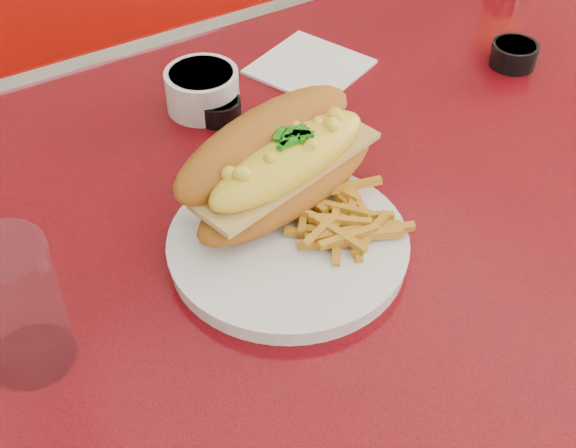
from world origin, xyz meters
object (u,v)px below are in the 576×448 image
booth_bench_far (163,136)px  gravy_ramekin (202,89)px  mac_hoagie (280,162)px  fork (325,215)px  sauce_cup_right (514,53)px  water_tumbler (17,307)px  diner_table (399,260)px  dinner_plate (288,246)px  sauce_cup_left (219,108)px

booth_bench_far → gravy_ramekin: booth_bench_far is taller
mac_hoagie → gravy_ramekin: size_ratio=2.46×
booth_bench_far → fork: 1.00m
fork → sauce_cup_right: size_ratio=1.63×
mac_hoagie → water_tumbler: size_ratio=1.96×
diner_table → mac_hoagie: size_ratio=4.64×
dinner_plate → fork: 0.05m
sauce_cup_left → sauce_cup_right: bearing=-13.5°
booth_bench_far → dinner_plate: 1.01m
booth_bench_far → sauce_cup_left: 0.81m
diner_table → fork: (-0.15, -0.04, 0.18)m
sauce_cup_right → dinner_plate: bearing=-161.3°
diner_table → dinner_plate: size_ratio=4.12×
diner_table → gravy_ramekin: gravy_ramekin is taller
mac_hoagie → sauce_cup_right: mac_hoagie is taller
mac_hoagie → water_tumbler: (-0.29, -0.06, 0.00)m
mac_hoagie → sauce_cup_left: 0.19m
booth_bench_far → mac_hoagie: (-0.17, -0.80, 0.55)m
mac_hoagie → fork: size_ratio=2.17×
gravy_ramekin → sauce_cup_right: 0.42m
booth_bench_far → water_tumbler: bearing=-118.4°
gravy_ramekin → sauce_cup_right: (0.40, -0.13, -0.01)m
fork → water_tumbler: water_tumbler is taller
mac_hoagie → gravy_ramekin: bearing=71.9°
dinner_plate → sauce_cup_right: bearing=18.7°
diner_table → fork: fork is taller
gravy_ramekin → water_tumbler: 0.41m
booth_bench_far → fork: booth_bench_far is taller
dinner_plate → sauce_cup_left: sauce_cup_left is taller
fork → sauce_cup_left: 0.23m
booth_bench_far → dinner_plate: booth_bench_far is taller
dinner_plate → mac_hoagie: 0.09m
booth_bench_far → water_tumbler: water_tumbler is taller
diner_table → sauce_cup_right: size_ratio=16.45×
mac_hoagie → sauce_cup_right: bearing=-2.6°
dinner_plate → mac_hoagie: (0.03, 0.06, 0.05)m
dinner_plate → gravy_ramekin: 0.28m
fork → sauce_cup_left: (-0.00, 0.23, -0.00)m
booth_bench_far → sauce_cup_left: size_ratio=16.86×
fork → gravy_ramekin: size_ratio=1.13×
water_tumbler → fork: bearing=1.2°
gravy_ramekin → water_tumbler: bearing=-138.6°
sauce_cup_right → booth_bench_far: bearing=108.9°
booth_bench_far → sauce_cup_left: bearing=-103.6°
fork → mac_hoagie: bearing=-4.6°
dinner_plate → fork: (0.05, 0.01, 0.01)m
diner_table → dinner_plate: dinner_plate is taller
booth_bench_far → fork: (-0.15, -0.85, 0.50)m
dinner_plate → sauce_cup_left: bearing=78.6°
mac_hoagie → booth_bench_far: bearing=63.6°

